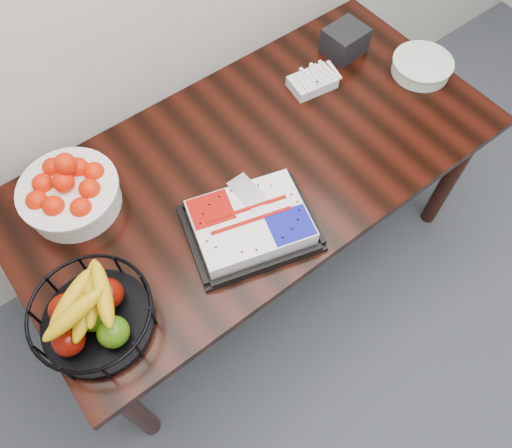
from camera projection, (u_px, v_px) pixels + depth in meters
table at (256, 173)px, 1.87m from camera, size 1.80×0.90×0.75m
cake_tray at (250, 224)px, 1.61m from camera, size 0.49×0.43×0.09m
tangerine_bowl at (68, 189)px, 1.62m from camera, size 0.33×0.33×0.21m
fruit_basket at (93, 315)px, 1.42m from camera, size 0.35×0.35×0.19m
plate_stack at (422, 66)px, 1.99m from camera, size 0.24×0.24×0.06m
fork_bag at (312, 82)px, 1.95m from camera, size 0.19×0.14×0.05m
napkin_box at (345, 41)px, 2.02m from camera, size 0.16×0.14×0.11m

